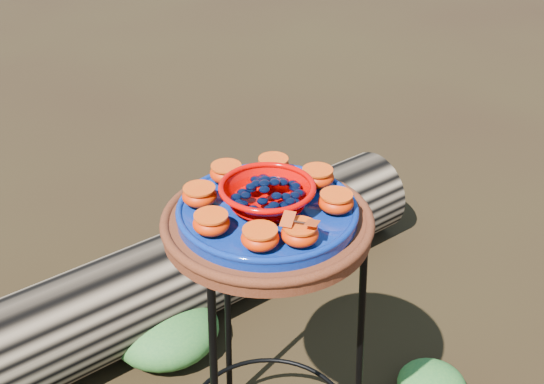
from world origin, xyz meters
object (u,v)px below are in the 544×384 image
driftwood_log (201,268)px  terracotta_saucer (267,224)px  cobalt_plate (267,212)px  red_bowl (267,197)px  plant_stand (268,359)px

driftwood_log → terracotta_saucer: bearing=-99.4°
terracotta_saucer → cobalt_plate: cobalt_plate is taller
red_bowl → plant_stand: bearing=0.0°
cobalt_plate → driftwood_log: size_ratio=0.22×
plant_stand → terracotta_saucer: size_ratio=1.69×
plant_stand → driftwood_log: bearing=80.6°
red_bowl → driftwood_log: red_bowl is taller
cobalt_plate → plant_stand: bearing=0.0°
red_bowl → terracotta_saucer: bearing=0.0°
plant_stand → cobalt_plate: (0.00, 0.00, 0.40)m
plant_stand → red_bowl: size_ratio=3.94×
plant_stand → terracotta_saucer: 0.37m
plant_stand → cobalt_plate: bearing=0.0°
cobalt_plate → driftwood_log: (0.11, 0.63, -0.60)m
terracotta_saucer → driftwood_log: size_ratio=0.26×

